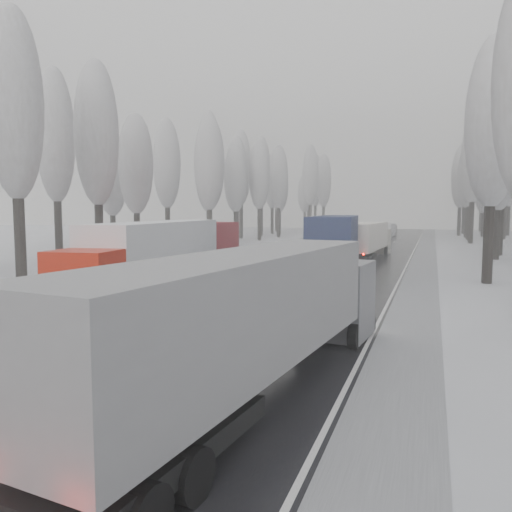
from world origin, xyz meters
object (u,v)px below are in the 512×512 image
Objects in this scene: truck_blue_box at (337,241)px; truck_cream_box at (369,238)px; box_truck_distant at (388,230)px; truck_red_red at (186,243)px; truck_red_white at (152,255)px; truck_grey_tarp at (262,313)px.

truck_blue_box is 1.21× the size of truck_cream_box.
box_truck_distant is at bearing 84.68° from truck_blue_box.
truck_red_red is (-12.25, -1.04, -0.39)m from truck_blue_box.
truck_cream_box is at bearing 64.86° from truck_red_white.
truck_blue_box reaches higher than box_truck_distant.
truck_blue_box is at bearing -84.11° from box_truck_distant.
box_truck_distant is at bearing 99.02° from truck_grey_tarp.
truck_blue_box is at bearing 10.07° from truck_red_red.
box_truck_distant is (-1.93, 45.70, -0.90)m from truck_cream_box.
truck_red_white is at bearing -90.24° from box_truck_distant.
box_truck_distant is 0.41× the size of truck_red_white.
truck_grey_tarp is 2.22× the size of box_truck_distant.
truck_cream_box is 0.97× the size of truck_red_red.
truck_red_red is at bearing 178.51° from truck_blue_box.
truck_red_white is (-6.50, -72.85, 1.23)m from box_truck_distant.
truck_red_white is (-10.31, 11.51, 0.24)m from truck_grey_tarp.
box_truck_distant is (-1.06, 58.79, -1.37)m from truck_blue_box.
box_truck_distant is 0.45× the size of truck_red_red.
truck_cream_box is 0.87× the size of truck_red_white.
truck_grey_tarp is 28.75m from truck_red_red.
truck_cream_box is 28.43m from truck_red_white.
truck_cream_box reaches higher than box_truck_distant.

